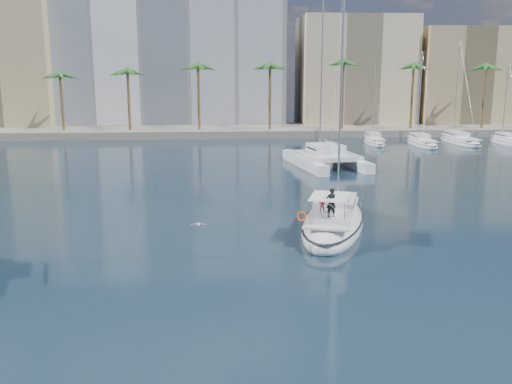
{
  "coord_description": "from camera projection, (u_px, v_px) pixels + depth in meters",
  "views": [
    {
      "loc": [
        -2.78,
        -35.46,
        11.15
      ],
      "look_at": [
        -0.42,
        1.5,
        2.99
      ],
      "focal_mm": 40.0,
      "sensor_mm": 36.0,
      "label": 1
    }
  ],
  "objects": [
    {
      "name": "catamaran",
      "position": [
        326.0,
        156.0,
        65.2
      ],
      "size": [
        8.65,
        13.73,
        18.52
      ],
      "rotation": [
        0.0,
        0.0,
        0.19
      ],
      "color": "white",
      "rests_on": "ground"
    },
    {
      "name": "seagull",
      "position": [
        199.0,
        224.0,
        39.32
      ],
      "size": [
        1.07,
        0.46,
        0.2
      ],
      "color": "silver",
      "rests_on": "ground"
    },
    {
      "name": "moored_yacht_d",
      "position": [
        509.0,
        145.0,
        83.45
      ],
      "size": [
        3.52,
        9.55,
        11.9
      ],
      "primitive_type": null,
      "rotation": [
        0.0,
        0.0,
        0.09
      ],
      "color": "white",
      "rests_on": "ground"
    },
    {
      "name": "building_modern",
      "position": [
        168.0,
        51.0,
        104.52
      ],
      "size": [
        42.0,
        16.0,
        28.0
      ],
      "primitive_type": "cube",
      "color": "white",
      "rests_on": "ground"
    },
    {
      "name": "building_beige",
      "position": [
        354.0,
        73.0,
        104.58
      ],
      "size": [
        20.0,
        14.0,
        20.0
      ],
      "primitive_type": "cube",
      "color": "beige",
      "rests_on": "ground"
    },
    {
      "name": "moored_yacht_a",
      "position": [
        374.0,
        144.0,
        84.19
      ],
      "size": [
        3.37,
        9.52,
        11.9
      ],
      "primitive_type": null,
      "rotation": [
        0.0,
        0.0,
        -0.07
      ],
      "color": "white",
      "rests_on": "ground"
    },
    {
      "name": "ground",
      "position": [
        264.0,
        242.0,
        37.13
      ],
      "size": [
        160.0,
        160.0,
        0.0
      ],
      "primitive_type": "plane",
      "color": "black",
      "rests_on": "ground"
    },
    {
      "name": "moored_yacht_c",
      "position": [
        460.0,
        143.0,
        85.0
      ],
      "size": [
        3.98,
        12.33,
        15.54
      ],
      "primitive_type": null,
      "rotation": [
        0.0,
        0.0,
        0.03
      ],
      "color": "white",
      "rests_on": "ground"
    },
    {
      "name": "palm_centre",
      "position": [
        236.0,
        72.0,
        90.47
      ],
      "size": [
        3.6,
        3.6,
        12.3
      ],
      "color": "brown",
      "rests_on": "ground"
    },
    {
      "name": "main_sloop",
      "position": [
        333.0,
        222.0,
        39.77
      ],
      "size": [
        7.69,
        13.44,
        19.0
      ],
      "rotation": [
        0.0,
        0.0,
        -0.3
      ],
      "color": "white",
      "rests_on": "ground"
    },
    {
      "name": "palm_right",
      "position": [
        445.0,
        72.0,
        92.6
      ],
      "size": [
        3.6,
        3.6,
        12.3
      ],
      "color": "brown",
      "rests_on": "ground"
    },
    {
      "name": "building_tan_right",
      "position": [
        464.0,
        79.0,
        104.09
      ],
      "size": [
        18.0,
        12.0,
        18.0
      ],
      "primitive_type": "cube",
      "color": "tan",
      "rests_on": "ground"
    },
    {
      "name": "quay",
      "position": [
        236.0,
        130.0,
        96.45
      ],
      "size": [
        120.0,
        14.0,
        1.2
      ],
      "primitive_type": "cube",
      "color": "gray",
      "rests_on": "ground"
    },
    {
      "name": "moored_yacht_b",
      "position": [
        422.0,
        145.0,
        82.64
      ],
      "size": [
        3.32,
        10.83,
        13.72
      ],
      "primitive_type": null,
      "rotation": [
        0.0,
        0.0,
        -0.02
      ],
      "color": "white",
      "rests_on": "ground"
    },
    {
      "name": "palm_left",
      "position": [
        17.0,
        72.0,
        88.35
      ],
      "size": [
        3.6,
        3.6,
        12.3
      ],
      "color": "brown",
      "rests_on": "ground"
    }
  ]
}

